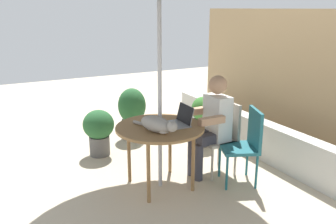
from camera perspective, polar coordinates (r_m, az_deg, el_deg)
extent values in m
plane|color=#BCAD93|center=(4.21, -1.23, -11.66)|extent=(14.00, 14.00, 0.00)
cube|color=tan|center=(5.24, 21.47, 4.24)|extent=(4.73, 0.08, 1.97)
cube|color=beige|center=(4.97, 15.61, -4.58)|extent=(4.26, 0.20, 0.51)
cylinder|color=olive|center=(3.93, -1.29, -2.50)|extent=(0.98, 0.98, 0.03)
cylinder|color=olive|center=(3.97, 4.03, -7.97)|extent=(0.04, 0.04, 0.69)
cylinder|color=olive|center=(4.40, 0.32, -5.43)|extent=(0.04, 0.04, 0.69)
cylinder|color=olive|center=(4.19, -6.25, -6.68)|extent=(0.04, 0.04, 0.69)
cylinder|color=olive|center=(3.74, -3.13, -9.57)|extent=(0.04, 0.04, 0.69)
cylinder|color=#B7B7BC|center=(3.81, -1.33, 3.96)|extent=(0.04, 0.04, 2.32)
cube|color=#B2A899|center=(4.40, 7.73, -4.45)|extent=(0.40, 0.40, 0.04)
cube|color=#B2A899|center=(4.43, 9.75, -1.17)|extent=(0.40, 0.04, 0.44)
cylinder|color=#B2A899|center=(4.46, 10.69, -7.41)|extent=(0.03, 0.03, 0.41)
cylinder|color=#B2A899|center=(4.71, 8.13, -5.99)|extent=(0.03, 0.03, 0.41)
cylinder|color=#B2A899|center=(4.53, 4.61, -6.79)|extent=(0.03, 0.03, 0.41)
cylinder|color=#B2A899|center=(4.27, 7.06, -8.35)|extent=(0.03, 0.03, 0.41)
cube|color=#1E606B|center=(4.19, 11.19, -5.71)|extent=(0.52, 0.52, 0.04)
cube|color=#1E606B|center=(4.17, 13.74, -2.53)|extent=(0.38, 0.18, 0.44)
cylinder|color=#1E606B|center=(4.19, 13.95, -9.26)|extent=(0.03, 0.03, 0.41)
cylinder|color=#1E606B|center=(4.48, 12.52, -7.43)|extent=(0.03, 0.03, 0.41)
cylinder|color=#1E606B|center=(4.39, 8.25, -7.70)|extent=(0.03, 0.03, 0.41)
cylinder|color=#1E606B|center=(4.09, 9.38, -9.62)|extent=(0.03, 0.03, 0.41)
cube|color=white|center=(4.31, 7.88, -0.87)|extent=(0.34, 0.20, 0.54)
sphere|color=tan|center=(4.21, 7.97, 4.32)|extent=(0.22, 0.22, 0.22)
cube|color=#383842|center=(4.36, 5.55, -3.64)|extent=(0.12, 0.30, 0.12)
cylinder|color=#383842|center=(4.39, 3.80, -7.30)|extent=(0.10, 0.10, 0.44)
cube|color=#383842|center=(4.24, 6.73, -4.28)|extent=(0.12, 0.30, 0.12)
cylinder|color=#383842|center=(4.26, 4.93, -8.05)|extent=(0.10, 0.10, 0.44)
cube|color=tan|center=(4.34, 4.00, 0.04)|extent=(0.08, 0.32, 0.08)
cube|color=tan|center=(4.02, 7.00, -1.37)|extent=(0.08, 0.32, 0.08)
cube|color=gray|center=(3.97, 1.37, -1.98)|extent=(0.31, 0.23, 0.02)
cube|color=black|center=(3.98, 2.71, -0.29)|extent=(0.30, 0.07, 0.20)
cube|color=gray|center=(3.99, 2.82, -0.28)|extent=(0.30, 0.06, 0.20)
ellipsoid|color=gray|center=(3.74, -1.97, -1.92)|extent=(0.44, 0.32, 0.17)
sphere|color=gray|center=(3.58, 0.65, -2.37)|extent=(0.11, 0.11, 0.11)
ellipsoid|color=white|center=(3.68, -0.73, -2.84)|extent=(0.15, 0.15, 0.09)
cylinder|color=gray|center=(3.96, -4.58, -1.79)|extent=(0.18, 0.10, 0.04)
cone|color=gray|center=(3.55, 0.33, -1.72)|extent=(0.04, 0.04, 0.03)
cone|color=gray|center=(3.59, 0.97, -1.50)|extent=(0.04, 0.04, 0.03)
cylinder|color=#595654|center=(5.35, 5.49, -3.18)|extent=(0.27, 0.27, 0.40)
ellipsoid|color=#3D7F33|center=(5.24, 5.59, 0.49)|extent=(0.34, 0.34, 0.37)
cylinder|color=#595654|center=(5.65, -5.68, -2.67)|extent=(0.34, 0.34, 0.29)
ellipsoid|color=#26592D|center=(5.54, -5.78, 1.03)|extent=(0.43, 0.43, 0.54)
cylinder|color=#595654|center=(5.07, -10.85, -5.27)|extent=(0.28, 0.28, 0.27)
ellipsoid|color=#26592D|center=(4.97, -11.04, -1.97)|extent=(0.43, 0.43, 0.40)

